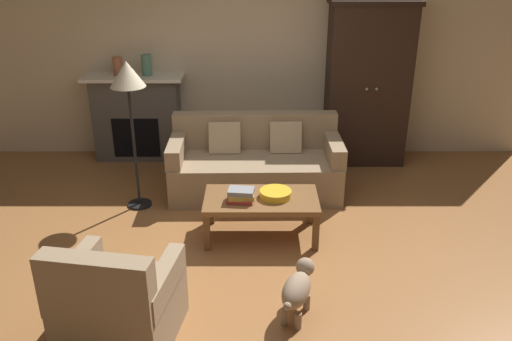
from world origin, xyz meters
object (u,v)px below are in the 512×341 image
(book_stack, at_px, (239,195))
(mantel_vase_jade, at_px, (144,65))
(couch, at_px, (254,166))
(fruit_bowl, at_px, (274,194))
(fireplace, at_px, (135,117))
(floor_lamp, at_px, (126,83))
(mantel_vase_terracotta, at_px, (116,66))
(coffee_table, at_px, (259,203))
(armchair_near_left, at_px, (117,306))
(armoire, at_px, (365,84))
(dog, at_px, (296,288))

(book_stack, xyz_separation_m, mantel_vase_jade, (-1.23, 2.10, 0.77))
(couch, distance_m, fruit_bowl, 1.03)
(fireplace, relative_size, floor_lamp, 0.79)
(couch, relative_size, mantel_vase_terracotta, 8.30)
(mantel_vase_jade, bearing_deg, coffee_table, -55.04)
(couch, height_order, coffee_table, couch)
(mantel_vase_terracotta, xyz_separation_m, armchair_near_left, (0.75, -3.53, -0.92))
(armoire, height_order, mantel_vase_terracotta, armoire)
(armchair_near_left, bearing_deg, armoire, 55.53)
(armoire, height_order, dog, armoire)
(fruit_bowl, height_order, book_stack, book_stack)
(mantel_vase_terracotta, relative_size, dog, 0.43)
(coffee_table, relative_size, mantel_vase_jade, 4.18)
(fruit_bowl, bearing_deg, armoire, 58.29)
(armchair_near_left, bearing_deg, coffee_table, 55.46)
(armoire, bearing_deg, armchair_near_left, -124.47)
(couch, relative_size, mantel_vase_jade, 7.35)
(mantel_vase_terracotta, height_order, floor_lamp, floor_lamp)
(coffee_table, relative_size, fruit_bowl, 3.58)
(couch, xyz_separation_m, fruit_bowl, (0.20, -1.01, 0.14))
(couch, distance_m, dog, 2.24)
(fireplace, height_order, couch, fireplace)
(mantel_vase_jade, bearing_deg, couch, -36.67)
(fireplace, height_order, mantel_vase_terracotta, mantel_vase_terracotta)
(coffee_table, height_order, mantel_vase_terracotta, mantel_vase_terracotta)
(mantel_vase_terracotta, bearing_deg, fruit_bowl, -46.47)
(armoire, xyz_separation_m, dog, (-1.08, -3.17, -0.78))
(book_stack, bearing_deg, armoire, 52.95)
(fireplace, distance_m, coffee_table, 2.61)
(fruit_bowl, distance_m, floor_lamp, 1.85)
(armoire, relative_size, book_stack, 7.64)
(coffee_table, relative_size, armchair_near_left, 1.24)
(mantel_vase_jade, relative_size, armchair_near_left, 0.30)
(coffee_table, xyz_separation_m, armchair_near_left, (-1.03, -1.50, -0.05))
(book_stack, distance_m, mantel_vase_terracotta, 2.74)
(coffee_table, distance_m, floor_lamp, 1.80)
(fruit_bowl, xyz_separation_m, floor_lamp, (-1.47, 0.64, 0.92))
(armoire, bearing_deg, dog, -108.80)
(book_stack, bearing_deg, dog, -67.75)
(couch, xyz_separation_m, dog, (0.33, -2.22, -0.07))
(book_stack, bearing_deg, couch, 82.87)
(mantel_vase_terracotta, height_order, mantel_vase_jade, mantel_vase_jade)
(armoire, xyz_separation_m, couch, (-1.41, -0.96, -0.71))
(fireplace, height_order, coffee_table, fireplace)
(mantel_vase_terracotta, bearing_deg, armchair_near_left, -78.02)
(mantel_vase_jade, relative_size, dog, 0.48)
(mantel_vase_jade, bearing_deg, mantel_vase_terracotta, 180.00)
(armchair_near_left, relative_size, dog, 1.62)
(fruit_bowl, xyz_separation_m, mantel_vase_terracotta, (-1.92, 2.02, 0.78))
(floor_lamp, bearing_deg, book_stack, -32.30)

